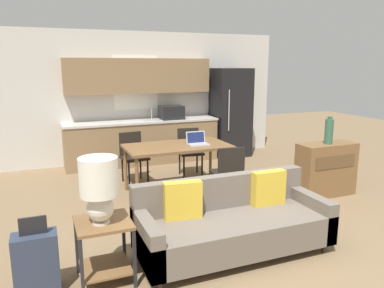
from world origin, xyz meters
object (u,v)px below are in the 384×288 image
object	(u,v)px
couch	(231,223)
laptop	(197,141)
side_table	(104,241)
credenza	(326,169)
dining_chair_near_right	(228,171)
table_lamp	(99,185)
vase	(329,131)
suitcase	(36,263)
refrigerator	(231,112)
dining_table	(177,149)
dining_chair_far_left	(133,154)
dining_chair_far_right	(190,149)

from	to	relation	value
couch	laptop	size ratio (longest dim) A/B	6.46
couch	side_table	world-z (taller)	couch
credenza	couch	bearing A→B (deg)	-154.30
laptop	dining_chair_near_right	bearing A→B (deg)	-73.91
couch	table_lamp	distance (m)	1.54
vase	suitcase	world-z (taller)	vase
refrigerator	dining_table	bearing A→B (deg)	-135.48
laptop	side_table	bearing A→B (deg)	-130.45
vase	laptop	distance (m)	2.04
vase	dining_table	bearing A→B (deg)	153.59
refrigerator	table_lamp	world-z (taller)	refrigerator
dining_chair_near_right	suitcase	distance (m)	2.97
dining_chair_far_left	dining_chair_near_right	distance (m)	1.88
side_table	suitcase	xyz separation A→B (m)	(-0.60, 0.01, -0.11)
couch	credenza	xyz separation A→B (m)	(2.25, 1.08, 0.09)
dining_chair_near_right	laptop	bearing A→B (deg)	-67.17
dining_table	laptop	xyz separation A→B (m)	(0.32, -0.05, 0.11)
side_table	credenza	size ratio (longest dim) A/B	0.64
dining_chair_far_right	laptop	bearing A→B (deg)	-96.77
dining_chair_far_right	couch	bearing A→B (deg)	-95.86
dining_chair_near_right	credenza	bearing A→B (deg)	178.44
vase	dining_chair_far_right	size ratio (longest dim) A/B	0.49
refrigerator	suitcase	size ratio (longest dim) A/B	2.67
vase	dining_chair_far_right	xyz separation A→B (m)	(-1.56, 1.84, -0.54)
refrigerator	dining_chair_near_right	world-z (taller)	refrigerator
dining_table	couch	xyz separation A→B (m)	(-0.14, -2.09, -0.38)
laptop	dining_chair_far_right	bearing A→B (deg)	76.76
refrigerator	laptop	distance (m)	2.59
dining_chair_far_right	dining_chair_near_right	bearing A→B (deg)	-83.46
refrigerator	couch	bearing A→B (deg)	-117.65
couch	credenza	distance (m)	2.49
vase	couch	bearing A→B (deg)	-154.66
table_lamp	dining_chair_far_left	size ratio (longest dim) A/B	0.71
refrigerator	side_table	size ratio (longest dim) A/B	3.26
dining_chair_far_right	suitcase	size ratio (longest dim) A/B	1.19
table_lamp	laptop	size ratio (longest dim) A/B	1.91
dining_table	laptop	bearing A→B (deg)	-8.75
dining_table	side_table	xyz separation A→B (m)	(-1.51, -2.15, -0.30)
table_lamp	dining_chair_far_left	distance (m)	3.18
table_lamp	dining_chair_far_right	distance (m)	3.66
dining_chair_far_right	dining_chair_near_right	size ratio (longest dim) A/B	1.00
couch	table_lamp	bearing A→B (deg)	-176.43
couch	dining_chair_far_left	size ratio (longest dim) A/B	2.41
table_lamp	vase	size ratio (longest dim) A/B	1.46
suitcase	refrigerator	bearing A→B (deg)	44.93
side_table	dining_chair_near_right	xyz separation A→B (m)	(2.03, 1.39, 0.09)
refrigerator	dining_chair_near_right	bearing A→B (deg)	-118.38
dining_chair_far_left	dining_chair_far_right	world-z (taller)	same
table_lamp	vase	world-z (taller)	vase
side_table	suitcase	distance (m)	0.61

